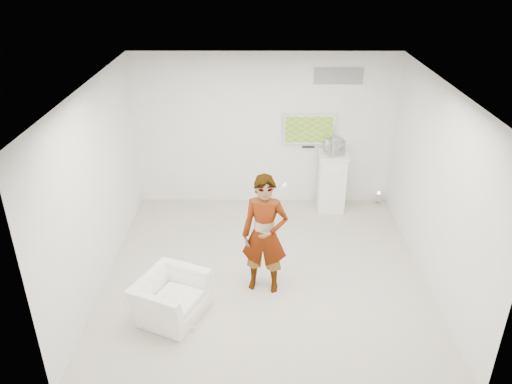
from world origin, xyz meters
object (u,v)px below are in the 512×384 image
tv (309,129)px  person (265,235)px  pedestal (332,182)px  armchair (171,297)px  floor_uplight (378,198)px

tv → person: 3.05m
tv → pedestal: 1.12m
tv → pedestal: size_ratio=0.86×
person → pedestal: (1.33, 2.56, -0.35)m
pedestal → armchair: bearing=-129.5°
armchair → tv: bearing=-7.8°
pedestal → floor_uplight: bearing=10.6°
armchair → person: bearing=-39.6°
tv → floor_uplight: bearing=-4.3°
tv → floor_uplight: size_ratio=3.88×
tv → person: bearing=-106.9°
armchair → pedestal: size_ratio=0.81×
person → pedestal: 2.91m
floor_uplight → tv: bearing=175.7°
tv → armchair: size_ratio=1.07×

